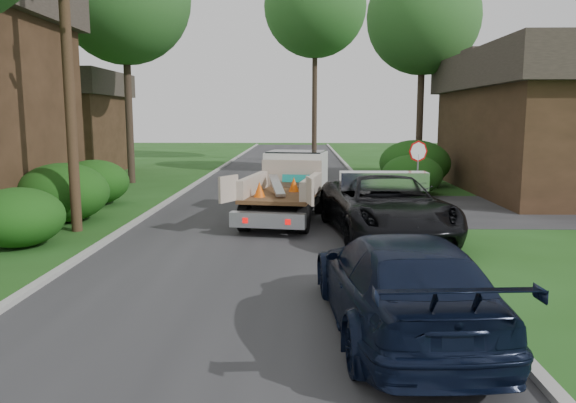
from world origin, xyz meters
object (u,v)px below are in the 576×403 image
(house_right, at_px, (575,120))
(stop_sign, at_px, (418,160))
(house_left_far, at_px, (54,121))
(navy_suv, at_px, (400,283))
(tree_right_far, at_px, (423,18))
(utility_pole, at_px, (67,49))
(tree_center_far, at_px, (315,6))
(black_pickup, at_px, (385,206))
(flatbed_truck, at_px, (291,182))

(house_right, bearing_deg, stop_sign, -147.34)
(stop_sign, bearing_deg, house_left_far, 145.19)
(house_left_far, height_order, navy_suv, house_left_far)
(tree_right_far, bearing_deg, utility_pole, -130.84)
(house_left_far, distance_m, tree_center_far, 19.16)
(house_right, bearing_deg, utility_pole, -153.99)
(house_left_far, bearing_deg, black_pickup, -45.99)
(black_pickup, relative_size, navy_suv, 1.16)
(stop_sign, relative_size, navy_suv, 0.46)
(house_left_far, distance_m, tree_right_far, 21.78)
(utility_pole, xyz_separation_m, flatbed_truck, (6.20, 2.62, -4.01))
(tree_right_far, bearing_deg, flatbed_truck, -118.67)
(house_left_far, xyz_separation_m, navy_suv, (16.10, -24.56, -2.27))
(tree_right_far, height_order, tree_center_far, tree_center_far)
(navy_suv, bearing_deg, tree_center_far, -93.17)
(house_left_far, height_order, tree_right_far, tree_right_far)
(tree_center_far, xyz_separation_m, flatbed_truck, (-1.28, -22.40, -9.82))
(tree_right_far, bearing_deg, house_right, -47.49)
(house_left_far, bearing_deg, flatbed_truck, -45.36)
(flatbed_truck, bearing_deg, navy_suv, -70.06)
(house_right, bearing_deg, navy_suv, -122.14)
(stop_sign, relative_size, black_pickup, 0.40)
(utility_pole, distance_m, tree_center_far, 26.75)
(house_left_far, height_order, tree_center_far, tree_center_far)
(house_right, distance_m, black_pickup, 13.70)
(utility_pole, bearing_deg, flatbed_truck, 22.91)
(stop_sign, distance_m, flatbed_truck, 4.74)
(black_pickup, bearing_deg, flatbed_truck, 124.39)
(stop_sign, xyz_separation_m, house_left_far, (-18.70, 13.00, 1.27))
(tree_right_far, relative_size, tree_center_far, 0.79)
(navy_suv, bearing_deg, house_right, -126.36)
(house_left_far, xyz_separation_m, black_pickup, (16.90, -17.50, -2.18))
(house_right, distance_m, flatbed_truck, 13.99)
(house_right, bearing_deg, house_left_far, 163.20)
(flatbed_truck, bearing_deg, utility_pole, -147.65)
(stop_sign, distance_m, tree_right_far, 13.08)
(tree_right_far, relative_size, flatbed_truck, 1.94)
(utility_pole, distance_m, black_pickup, 9.88)
(flatbed_truck, height_order, black_pickup, flatbed_truck)
(tree_right_far, height_order, navy_suv, tree_right_far)
(house_left_far, xyz_separation_m, flatbed_truck, (14.22, -14.40, -1.89))
(stop_sign, xyz_separation_m, utility_pole, (-10.68, -4.02, 3.40))
(tree_right_far, height_order, black_pickup, tree_right_far)
(stop_sign, xyz_separation_m, navy_suv, (-2.60, -11.56, -1.00))
(house_right, xyz_separation_m, tree_right_far, (-5.50, 6.00, 5.32))
(house_left_far, relative_size, tree_center_far, 0.52)
(utility_pole, bearing_deg, black_pickup, -3.10)
(tree_right_far, distance_m, flatbed_truck, 15.92)
(stop_sign, distance_m, black_pickup, 4.93)
(utility_pole, relative_size, tree_right_far, 0.87)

